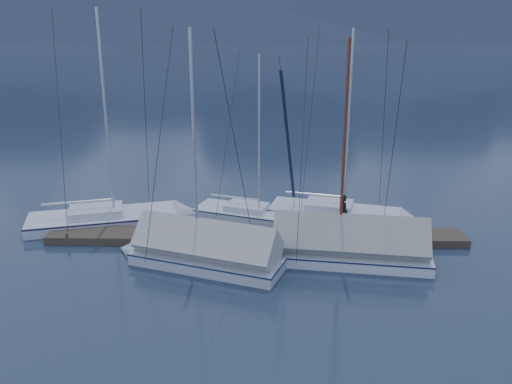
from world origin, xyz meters
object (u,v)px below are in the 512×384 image
at_px(sailboat_open_left, 127,219).
at_px(sailboat_open_right, 354,216).
at_px(sailboat_covered_near, 335,249).
at_px(person, 343,214).
at_px(sailboat_open_mid, 268,217).
at_px(sailboat_covered_far, 195,252).

height_order(sailboat_open_left, sailboat_open_right, sailboat_open_left).
relative_size(sailboat_covered_near, person, 5.51).
relative_size(sailboat_open_left, sailboat_open_mid, 1.25).
height_order(sailboat_open_right, sailboat_covered_far, sailboat_covered_far).
bearing_deg(sailboat_covered_near, sailboat_open_right, 71.94).
bearing_deg(sailboat_open_right, person, -110.31).
height_order(sailboat_open_left, sailboat_open_mid, sailboat_open_left).
bearing_deg(sailboat_covered_near, sailboat_covered_far, -175.37).
bearing_deg(sailboat_covered_far, sailboat_open_right, 35.28).
distance_m(sailboat_open_right, sailboat_covered_far, 8.59).
xyz_separation_m(sailboat_open_left, sailboat_open_mid, (6.64, 0.39, -0.04)).
relative_size(sailboat_covered_far, person, 5.67).
height_order(sailboat_open_right, person, sailboat_open_right).
xyz_separation_m(sailboat_open_mid, sailboat_covered_near, (2.67, -4.33, 0.33)).
bearing_deg(sailboat_open_left, sailboat_open_mid, 3.34).
relative_size(sailboat_open_mid, sailboat_covered_far, 0.86).
xyz_separation_m(sailboat_open_left, sailboat_open_right, (10.78, 0.56, -0.02)).
bearing_deg(sailboat_open_left, sailboat_covered_far, -49.36).
distance_m(sailboat_open_left, person, 10.10).
xyz_separation_m(sailboat_open_mid, person, (3.22, -2.31, 1.05)).
distance_m(sailboat_open_mid, sailboat_covered_far, 5.59).
height_order(sailboat_open_right, sailboat_covered_near, sailboat_open_right).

